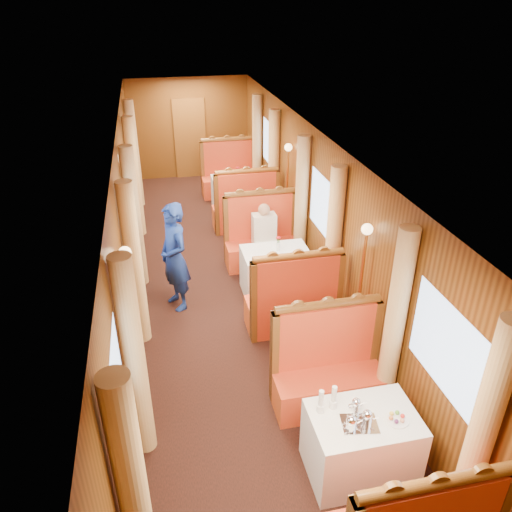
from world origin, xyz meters
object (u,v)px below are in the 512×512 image
object	(u,v)px
table_near	(361,444)
steward	(175,257)
fruit_plate	(397,418)
rose_vase_far	(238,170)
banquette_mid_fwd	(293,304)
banquette_far_aft	(229,177)
banquette_mid_aft	(262,242)
table_mid	(276,272)
passenger	(264,230)
tea_tray	(359,424)
banquette_near_aft	(327,373)
table_far	(237,194)
teapot_right	(367,419)
teapot_back	(356,407)
banquette_far_fwd	(246,210)
teapot_left	(351,425)
rose_vase_mid	(278,241)

from	to	relation	value
table_near	steward	distance (m)	3.82
fruit_plate	rose_vase_far	world-z (taller)	rose_vase_far
banquette_mid_fwd	banquette_far_aft	world-z (taller)	same
steward	banquette_mid_aft	bearing A→B (deg)	101.52
steward	fruit_plate	bearing A→B (deg)	5.14
table_mid	passenger	xyz separation A→B (m)	(-0.00, 0.81, 0.37)
banquette_far_aft	tea_tray	world-z (taller)	banquette_far_aft
table_near	banquette_near_aft	bearing A→B (deg)	90.00
banquette_mid_fwd	table_far	size ratio (longest dim) A/B	1.28
teapot_right	teapot_back	size ratio (longest dim) A/B	1.11
banquette_far_fwd	passenger	world-z (taller)	banquette_far_fwd
table_mid	teapot_right	distance (m)	3.62
table_near	table_mid	world-z (taller)	same
table_mid	table_far	world-z (taller)	same
table_near	passenger	bearing A→B (deg)	90.00
teapot_left	banquette_far_fwd	bearing A→B (deg)	88.95
teapot_left	steward	world-z (taller)	steward
tea_tray	rose_vase_mid	bearing A→B (deg)	87.95
banquette_mid_fwd	banquette_far_fwd	bearing A→B (deg)	90.00
rose_vase_far	teapot_right	bearing A→B (deg)	-90.46
table_mid	banquette_near_aft	bearing A→B (deg)	-90.00
tea_tray	rose_vase_far	size ratio (longest dim) A/B	0.94
banquette_far_fwd	table_near	bearing A→B (deg)	-90.00
table_near	table_far	distance (m)	7.00
table_far	teapot_right	bearing A→B (deg)	-90.23
fruit_plate	passenger	size ratio (longest dim) A/B	0.31
table_mid	rose_vase_mid	distance (m)	0.55
banquette_mid_aft	tea_tray	distance (m)	4.61
rose_vase_far	banquette_mid_aft	bearing A→B (deg)	-90.66
rose_vase_mid	banquette_mid_aft	bearing A→B (deg)	92.23
rose_vase_mid	steward	world-z (taller)	steward
banquette_mid_aft	steward	world-z (taller)	steward
table_far	banquette_far_aft	bearing A→B (deg)	90.00
table_mid	banquette_mid_fwd	distance (m)	1.02
banquette_mid_fwd	rose_vase_far	size ratio (longest dim) A/B	3.72
table_near	banquette_mid_fwd	bearing A→B (deg)	90.00
tea_tray	passenger	distance (m)	4.39
teapot_back	passenger	distance (m)	4.22
banquette_mid_aft	steward	size ratio (longest dim) A/B	0.79
banquette_near_aft	table_far	distance (m)	5.99
fruit_plate	rose_vase_far	size ratio (longest dim) A/B	0.66
banquette_mid_fwd	table_far	bearing A→B (deg)	90.00
teapot_right	rose_vase_mid	world-z (taller)	rose_vase_mid
table_near	banquette_far_aft	distance (m)	8.01
table_mid	tea_tray	bearing A→B (deg)	-91.44
banquette_near_aft	banquette_far_fwd	distance (m)	4.97
teapot_left	banquette_near_aft	bearing A→B (deg)	80.88
teapot_left	table_far	bearing A→B (deg)	89.22
rose_vase_mid	passenger	xyz separation A→B (m)	(-0.04, 0.79, -0.19)
banquette_mid_fwd	tea_tray	bearing A→B (deg)	-92.01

